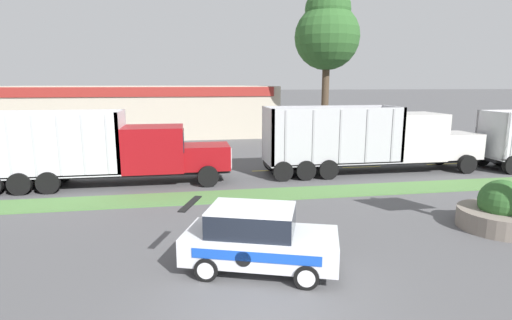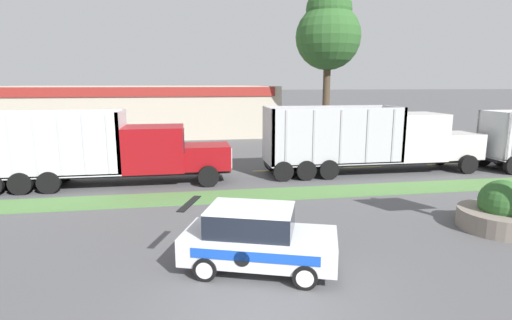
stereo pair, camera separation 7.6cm
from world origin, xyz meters
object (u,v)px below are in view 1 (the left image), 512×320
Objects in this scene: dump_truck_lead at (392,142)px; stone_planter at (500,212)px; dump_truck_far_right at (128,153)px; rally_car at (258,238)px; traffic_cone at (209,242)px.

stone_planter is (-0.83, -9.02, -1.09)m from dump_truck_lead.
dump_truck_far_right is 11.10m from rally_car.
dump_truck_far_right reaches higher than traffic_cone.
dump_truck_lead is at bearing 40.64° from traffic_cone.
rally_car is 8.80m from stone_planter.
dump_truck_lead is 4.53× the size of stone_planter.
traffic_cone is at bearing -179.02° from stone_planter.
dump_truck_far_right is at bearing 147.37° from stone_planter.
traffic_cone is (-9.88, -0.17, -0.32)m from stone_planter.
dump_truck_lead reaches higher than traffic_cone.
dump_truck_far_right is 2.58× the size of rally_car.
rally_car is 8.20× the size of traffic_cone.
rally_car reaches higher than traffic_cone.
dump_truck_lead is 9.12m from stone_planter.
stone_planter reaches higher than traffic_cone.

